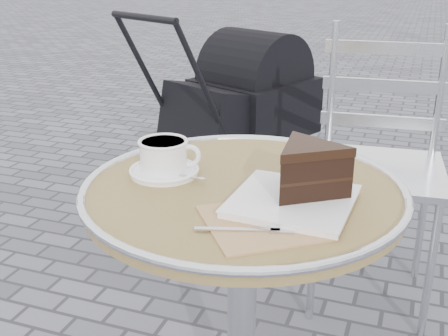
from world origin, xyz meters
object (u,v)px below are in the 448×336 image
(cappuccino_set, at_px, (165,159))
(bistro_chair, at_px, (381,133))
(cafe_table, at_px, (243,252))
(baby_stroller, at_px, (240,116))
(cake_plate_set, at_px, (304,177))

(cappuccino_set, bearing_deg, bistro_chair, 44.16)
(cafe_table, relative_size, baby_stroller, 0.72)
(bistro_chair, height_order, baby_stroller, bistro_chair)
(cappuccino_set, xyz_separation_m, baby_stroller, (-0.30, 1.48, -0.33))
(cafe_table, distance_m, cake_plate_set, 0.27)
(cafe_table, relative_size, cake_plate_set, 1.99)
(bistro_chair, bearing_deg, cake_plate_set, -100.54)
(cake_plate_set, distance_m, bistro_chair, 0.95)
(bistro_chair, bearing_deg, cafe_table, -109.52)
(cappuccino_set, bearing_deg, cake_plate_set, -28.94)
(cappuccino_set, relative_size, baby_stroller, 0.18)
(cake_plate_set, xyz_separation_m, bistro_chair, (0.08, 0.93, -0.18))
(cappuccino_set, distance_m, cake_plate_set, 0.34)
(cappuccino_set, height_order, bistro_chair, bistro_chair)
(baby_stroller, bearing_deg, cafe_table, -46.98)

